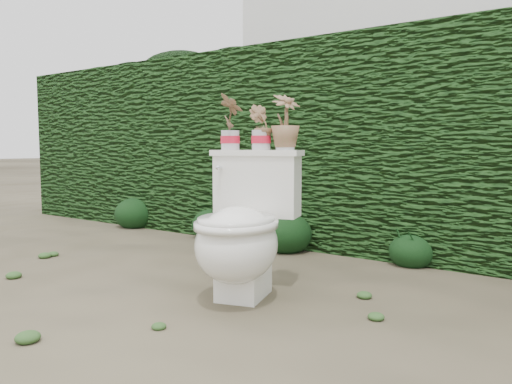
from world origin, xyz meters
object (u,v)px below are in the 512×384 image
Objects in this scene: toilet at (242,231)px; potted_plant_left at (230,123)px; potted_plant_right at (285,123)px; potted_plant_center at (261,128)px.

potted_plant_left is (-0.22, 0.18, 0.57)m from toilet.
potted_plant_left is 0.32m from potted_plant_right.
potted_plant_left reaches higher than toilet.
toilet is 0.64m from potted_plant_left.
potted_plant_left reaches higher than potted_plant_right.
potted_plant_right is at bearing 56.03° from toilet.
potted_plant_left is at bearing 124.03° from toilet.
potted_plant_center is 0.82× the size of potted_plant_right.
toilet is 3.27× the size of potted_plant_center.
potted_plant_right is at bearing -142.38° from potted_plant_left.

